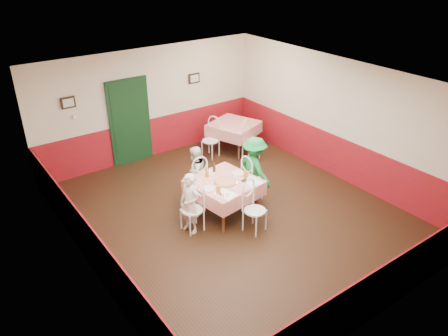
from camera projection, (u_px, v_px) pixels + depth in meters
floor at (233, 213)px, 9.06m from camera, size 7.00×7.00×0.00m
ceiling at (235, 82)px, 7.77m from camera, size 7.00×7.00×0.00m
back_wall at (150, 104)px, 10.93m from camera, size 6.00×0.10×2.80m
front_wall at (390, 242)px, 5.90m from camera, size 6.00×0.10×2.80m
left_wall at (82, 201)px, 6.85m from camera, size 0.10×7.00×2.80m
right_wall at (339, 119)px, 9.97m from camera, size 0.10×7.00×2.80m
wainscot_back at (153, 137)px, 11.33m from camera, size 6.00×0.03×1.00m
wainscot_front at (378, 292)px, 6.32m from camera, size 6.00×0.03×1.00m
wainscot_left at (91, 246)px, 7.27m from camera, size 0.03×7.00×1.00m
wainscot_right at (334, 155)px, 10.38m from camera, size 0.03×7.00×1.00m
door at (130, 123)px, 10.74m from camera, size 0.96×0.06×2.10m
picture_left at (68, 103)px, 9.64m from camera, size 0.32×0.03×0.26m
picture_right at (194, 78)px, 11.36m from camera, size 0.32×0.03×0.26m
thermostat at (75, 117)px, 9.86m from camera, size 0.10×0.03×0.10m
main_table at (224, 197)px, 8.90m from camera, size 1.38×1.38×0.77m
second_table at (234, 137)px, 11.68m from camera, size 1.45×1.45×0.77m
chair_left at (192, 210)px, 8.35m from camera, size 0.43×0.43×0.90m
chair_right at (252, 180)px, 9.39m from camera, size 0.44×0.44×0.90m
chair_far at (197, 180)px, 9.41m from camera, size 0.46×0.46×0.90m
chair_near at (255, 211)px, 8.33m from camera, size 0.51×0.51×0.90m
chair_second_a at (210, 141)px, 11.25m from camera, size 0.54×0.54×0.90m
chair_second_b at (251, 143)px, 11.10m from camera, size 0.54×0.54×0.90m
pizza at (225, 182)px, 8.67m from camera, size 0.49×0.49×0.03m
plate_left at (208, 189)px, 8.43m from camera, size 0.28×0.28×0.01m
plate_right at (238, 173)px, 9.00m from camera, size 0.28×0.28×0.01m
plate_far at (210, 173)px, 9.01m from camera, size 0.28×0.28×0.01m
glass_a at (218, 190)px, 8.26m from camera, size 0.09×0.09×0.15m
glass_b at (246, 175)px, 8.80m from camera, size 0.09×0.09×0.15m
glass_c at (207, 173)px, 8.85m from camera, size 0.09×0.09×0.14m
beer_bottle at (214, 167)px, 9.00m from camera, size 0.07×0.07×0.23m
shaker_a at (223, 195)px, 8.15m from camera, size 0.04×0.04×0.09m
shaker_b at (227, 194)px, 8.17m from camera, size 0.04×0.04×0.09m
shaker_c at (221, 194)px, 8.19m from camera, size 0.04×0.04×0.09m
menu_left at (225, 194)px, 8.26m from camera, size 0.40×0.47×0.00m
menu_right at (252, 181)px, 8.72m from camera, size 0.33×0.42×0.00m
wallet at (244, 180)px, 8.72m from camera, size 0.12×0.10×0.02m
diner_left at (190, 204)px, 8.24m from camera, size 0.40×0.51×1.23m
diner_far at (195, 173)px, 9.38m from camera, size 0.69×0.61×1.20m
diner_right at (254, 169)px, 9.30m from camera, size 0.53×0.92×1.42m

